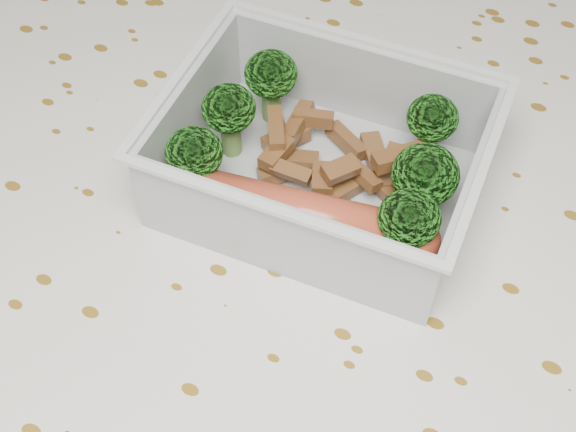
% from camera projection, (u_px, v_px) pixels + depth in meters
% --- Properties ---
extents(dining_table, '(1.40, 0.90, 0.75)m').
position_uv_depth(dining_table, '(295.00, 333.00, 0.49)').
color(dining_table, brown).
rests_on(dining_table, ground).
extents(tablecloth, '(1.46, 0.96, 0.19)m').
position_uv_depth(tablecloth, '(296.00, 290.00, 0.45)').
color(tablecloth, silver).
rests_on(tablecloth, dining_table).
extents(lunch_container, '(0.18, 0.14, 0.06)m').
position_uv_depth(lunch_container, '(322.00, 167.00, 0.43)').
color(lunch_container, silver).
rests_on(lunch_container, tablecloth).
extents(broccoli_florets, '(0.15, 0.11, 0.05)m').
position_uv_depth(broccoli_florets, '(330.00, 146.00, 0.42)').
color(broccoli_florets, '#608C3F').
rests_on(broccoli_florets, lunch_container).
extents(meat_pile, '(0.10, 0.06, 0.03)m').
position_uv_depth(meat_pile, '(335.00, 157.00, 0.44)').
color(meat_pile, brown).
rests_on(meat_pile, lunch_container).
extents(sausage, '(0.14, 0.05, 0.02)m').
position_uv_depth(sausage, '(304.00, 215.00, 0.41)').
color(sausage, '#B4432A').
rests_on(sausage, lunch_container).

